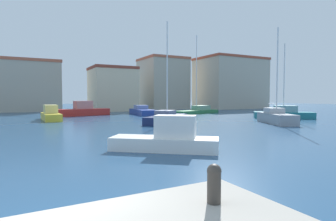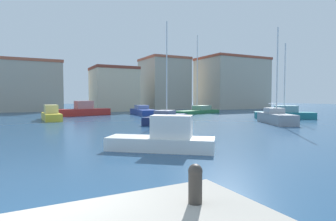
# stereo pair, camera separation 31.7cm
# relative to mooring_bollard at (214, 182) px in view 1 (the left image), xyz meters

# --- Properties ---
(water) EXTENTS (160.00, 160.00, 0.00)m
(water) POSITION_rel_mooring_bollard_xyz_m (12.90, 21.40, -1.34)
(water) COLOR navy
(water) RESTS_ON ground
(mooring_bollard) EXTENTS (0.21, 0.21, 0.58)m
(mooring_bollard) POSITION_rel_mooring_bollard_xyz_m (0.00, 0.00, 0.00)
(mooring_bollard) COLOR #38332D
(mooring_bollard) RESTS_ON pier_quay
(sailboat_green_center_channel) EXTENTS (8.81, 4.72, 11.81)m
(sailboat_green_center_channel) POSITION_rel_mooring_bollard_xyz_m (21.24, 31.75, -0.86)
(sailboat_green_center_channel) COLOR #28703D
(sailboat_green_center_channel) RESTS_ON water
(motorboat_blue_near_pier) EXTENTS (2.95, 6.86, 1.34)m
(motorboat_blue_near_pier) POSITION_rel_mooring_bollard_xyz_m (12.92, 33.55, -0.86)
(motorboat_blue_near_pier) COLOR #233D93
(motorboat_blue_near_pier) RESTS_ON water
(sailboat_teal_outer_mooring) EXTENTS (6.37, 5.94, 8.84)m
(sailboat_teal_outer_mooring) POSITION_rel_mooring_bollard_xyz_m (25.04, 19.13, -0.74)
(sailboat_teal_outer_mooring) COLOR #1E707A
(sailboat_teal_outer_mooring) RESTS_ON water
(sailboat_grey_distant_east) EXTENTS (4.14, 5.85, 9.15)m
(sailboat_grey_distant_east) POSITION_rel_mooring_bollard_xyz_m (19.20, 15.27, -0.72)
(sailboat_grey_distant_east) COLOR gray
(sailboat_grey_distant_east) RESTS_ON water
(motorboat_white_far_right) EXTENTS (4.96, 4.39, 1.70)m
(motorboat_white_far_right) POSITION_rel_mooring_bollard_xyz_m (3.64, 8.35, -0.78)
(motorboat_white_far_right) COLOR white
(motorboat_white_far_right) RESTS_ON water
(motorboat_yellow_far_left) EXTENTS (1.77, 5.69, 1.67)m
(motorboat_yellow_far_left) POSITION_rel_mooring_bollard_xyz_m (0.31, 29.53, -0.73)
(motorboat_yellow_far_left) COLOR gold
(motorboat_yellow_far_left) RESTS_ON water
(sailboat_navy_mid_harbor) EXTENTS (6.69, 6.40, 9.92)m
(sailboat_navy_mid_harbor) POSITION_rel_mooring_bollard_xyz_m (10.16, 20.75, -0.84)
(sailboat_navy_mid_harbor) COLOR #19234C
(sailboat_navy_mid_harbor) RESTS_ON water
(motorboat_red_behind_lamppost) EXTENTS (7.49, 3.05, 2.01)m
(motorboat_red_behind_lamppost) POSITION_rel_mooring_bollard_xyz_m (4.76, 35.25, -0.65)
(motorboat_red_behind_lamppost) COLOR #B22823
(motorboat_red_behind_lamppost) RESTS_ON water
(warehouse_block) EXTENTS (13.18, 8.03, 9.02)m
(warehouse_block) POSITION_rel_mooring_bollard_xyz_m (-2.69, 51.77, 3.18)
(warehouse_block) COLOR #B2A893
(warehouse_block) RESTS_ON ground
(harbor_office) EXTENTS (7.66, 7.41, 7.89)m
(harbor_office) POSITION_rel_mooring_bollard_xyz_m (12.10, 45.61, 2.62)
(harbor_office) COLOR beige
(harbor_office) RESTS_ON ground
(yacht_club) EXTENTS (8.48, 9.12, 10.67)m
(yacht_club) POSITION_rel_mooring_bollard_xyz_m (23.88, 48.74, 4.01)
(yacht_club) COLOR #B2A893
(yacht_club) RESTS_ON ground
(waterfront_apartments) EXTENTS (14.23, 9.85, 11.08)m
(waterfront_apartments) POSITION_rel_mooring_bollard_xyz_m (38.39, 44.18, 4.21)
(waterfront_apartments) COLOR #B2A893
(waterfront_apartments) RESTS_ON ground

